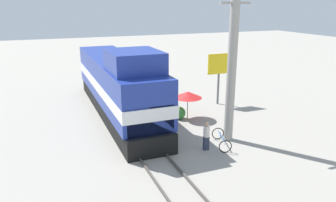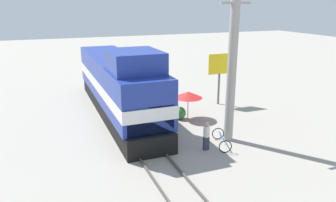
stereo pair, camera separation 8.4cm
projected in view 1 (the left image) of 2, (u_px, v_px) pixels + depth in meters
The scene contains 10 objects.
ground_plane at pixel (138, 138), 19.47m from camera, with size 120.00×120.00×0.00m, color gray.
rail_near at pixel (126, 139), 19.19m from camera, with size 0.08×34.20×0.15m, color #4C4742.
rail_far at pixel (149, 135), 19.70m from camera, with size 0.08×34.20×0.15m, color #4C4742.
locomotive at pixel (118, 86), 22.78m from camera, with size 3.03×15.57×5.18m.
utility_pole at pixel (232, 65), 18.06m from camera, with size 1.80×0.52×8.78m.
vendor_umbrella at pixel (188, 95), 22.35m from camera, with size 1.96×1.96×1.93m.
billboard_sign at pixel (219, 67), 25.24m from camera, with size 1.93×0.12×4.00m.
shrub_cluster at pixel (179, 113), 22.60m from camera, with size 0.86×0.86×0.86m, color #388C38.
person_bystander at pixel (206, 135), 17.74m from camera, with size 0.34×0.34×1.59m.
bicycle at pixel (221, 140), 18.37m from camera, with size 1.24×1.98×0.72m.
Camera 1 is at (-4.99, -17.38, 7.76)m, focal length 35.00 mm.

